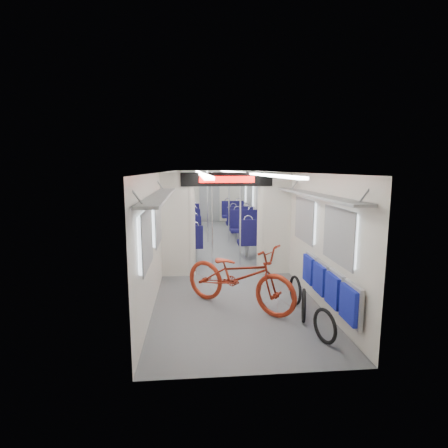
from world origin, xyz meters
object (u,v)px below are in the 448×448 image
bike_hoop_a (325,328)px  stanchion_near_right (240,219)px  seat_bay_near_left (187,235)px  seat_bay_far_left (188,217)px  seat_bay_far_right (236,215)px  stanchion_near_left (212,220)px  flip_bench (328,284)px  stanchion_far_left (208,207)px  bike_hoop_b (304,307)px  seat_bay_near_right (250,230)px  bicycle (239,276)px  bike_hoop_c (295,291)px  stanchion_far_right (229,207)px

bike_hoop_a → stanchion_near_right: bearing=98.8°
seat_bay_near_left → seat_bay_far_left: (0.00, 3.62, 0.01)m
seat_bay_far_right → stanchion_near_left: 5.29m
flip_bench → seat_bay_near_left: bearing=116.6°
seat_bay_near_left → stanchion_far_left: size_ratio=0.83×
bike_hoop_b → stanchion_near_right: size_ratio=0.23×
bike_hoop_a → seat_bay_near_right: 5.74m
flip_bench → stanchion_far_left: (-1.62, 6.14, 0.57)m
bicycle → stanchion_near_left: stanchion_near_left is taller
stanchion_near_right → bike_hoop_c: bearing=-76.6°
bike_hoop_b → seat_bay_far_left: seat_bay_far_left is taller
bicycle → seat_bay_near_right: seat_bay_near_right is taller
bicycle → stanchion_near_right: stanchion_near_right is taller
stanchion_near_left → stanchion_near_right: same height
seat_bay_far_right → stanchion_far_right: stanchion_far_right is taller
seat_bay_far_left → seat_bay_far_right: (1.87, 0.15, 0.03)m
stanchion_far_right → stanchion_far_left: bearing=175.6°
bike_hoop_a → stanchion_near_right: stanchion_near_right is taller
seat_bay_far_left → bike_hoop_a: bearing=-77.6°
stanchion_far_right → seat_bay_far_right: bearing=77.1°
bicycle → seat_bay_near_left: bicycle is taller
bicycle → flip_bench: bearing=-75.6°
bike_hoop_a → bike_hoop_b: bike_hoop_b is taller
bike_hoop_c → stanchion_near_left: size_ratio=0.22×
bicycle → seat_bay_far_right: 7.79m
bike_hoop_b → seat_bay_near_right: bearing=90.3°
seat_bay_near_right → stanchion_near_left: (-1.22, -1.76, 0.58)m
bike_hoop_a → bike_hoop_b: size_ratio=0.93×
bicycle → bike_hoop_a: 1.72m
bicycle → seat_bay_near_right: 4.47m
bike_hoop_a → stanchion_near_left: size_ratio=0.22×
seat_bay_far_left → stanchion_near_right: stanchion_near_right is taller
bike_hoop_b → bike_hoop_a: bearing=-83.5°
stanchion_near_left → seat_bay_near_left: bearing=115.7°
flip_bench → stanchion_near_right: (-0.94, 3.30, 0.57)m
stanchion_far_right → bike_hoop_c: bearing=-83.4°
flip_bench → bike_hoop_b: bearing=-171.2°
bike_hoop_a → seat_bay_near_right: size_ratio=0.21×
bike_hoop_b → bike_hoop_c: bike_hoop_b is taller
seat_bay_near_right → bike_hoop_c: bearing=-88.6°
flip_bench → bike_hoop_b: (-0.39, -0.06, -0.34)m
bicycle → bike_hoop_b: (0.94, -0.67, -0.32)m
seat_bay_near_right → stanchion_far_left: bearing=136.1°
flip_bench → seat_bay_near_left: (-2.29, 4.57, -0.06)m
bike_hoop_b → stanchion_near_left: bearing=110.8°
stanchion_near_right → stanchion_far_right: bearing=89.9°
bike_hoop_a → seat_bay_far_left: size_ratio=0.25×
seat_bay_far_left → stanchion_near_left: 5.05m
seat_bay_near_right → seat_bay_far_right: seat_bay_near_right is taller
seat_bay_near_right → stanchion_near_right: stanchion_near_right is taller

